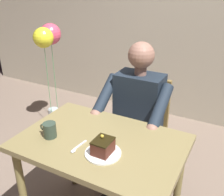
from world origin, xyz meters
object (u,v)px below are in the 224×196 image
(chair, at_px, (142,125))
(balloon_display, at_px, (48,47))
(seated_person, at_px, (135,119))
(cake_slice, at_px, (103,146))
(coffee_cup, at_px, (50,130))
(dessert_spoon, at_px, (76,148))
(dining_table, at_px, (101,154))

(chair, bearing_deg, balloon_display, -13.17)
(seated_person, distance_m, balloon_display, 1.34)
(cake_slice, bearing_deg, coffee_cup, 0.46)
(seated_person, relative_size, dessert_spoon, 8.60)
(seated_person, bearing_deg, dessert_spoon, 82.87)
(coffee_cup, relative_size, dessert_spoon, 0.81)
(seated_person, xyz_separation_m, cake_slice, (-0.08, 0.63, 0.16))
(coffee_cup, relative_size, balloon_display, 0.10)
(seated_person, height_order, dessert_spoon, seated_person)
(chair, relative_size, balloon_display, 0.74)
(coffee_cup, xyz_separation_m, dessert_spoon, (-0.22, 0.03, -0.05))
(dining_table, relative_size, coffee_cup, 8.62)
(seated_person, distance_m, coffee_cup, 0.72)
(dining_table, height_order, seated_person, seated_person)
(coffee_cup, bearing_deg, balloon_display, -49.77)
(cake_slice, xyz_separation_m, balloon_display, (1.30, -1.09, 0.16))
(chair, bearing_deg, coffee_cup, 69.55)
(cake_slice, height_order, coffee_cup, cake_slice)
(dining_table, bearing_deg, balloon_display, -38.67)
(seated_person, relative_size, cake_slice, 10.38)
(dining_table, distance_m, seated_person, 0.52)
(dining_table, bearing_deg, cake_slice, 125.66)
(dessert_spoon, relative_size, balloon_display, 0.12)
(dining_table, xyz_separation_m, seated_person, (0.00, -0.52, -0.01))
(seated_person, height_order, coffee_cup, seated_person)
(coffee_cup, height_order, balloon_display, balloon_display)
(chair, distance_m, cake_slice, 0.86)
(balloon_display, bearing_deg, dessert_spoon, 135.57)
(cake_slice, height_order, balloon_display, balloon_display)
(chair, xyz_separation_m, seated_person, (0.00, 0.17, 0.15))
(dining_table, relative_size, dessert_spoon, 7.00)
(dessert_spoon, distance_m, balloon_display, 1.61)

